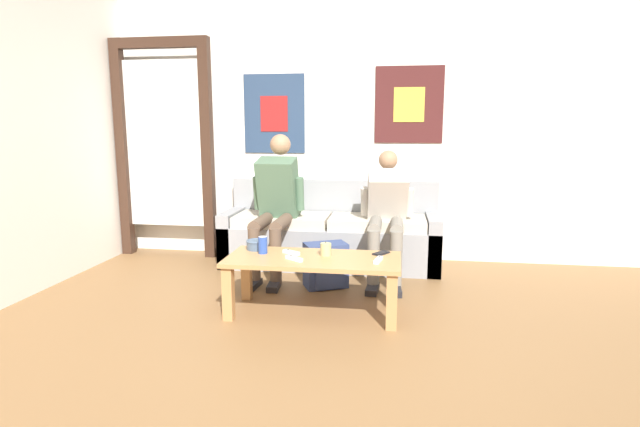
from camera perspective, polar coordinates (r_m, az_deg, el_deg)
The scene contains 15 objects.
ground_plane at distance 2.56m, azimuth -1.79°, elevation -20.81°, with size 18.00×18.00×0.00m, color brown.
wall_back at distance 4.96m, azimuth 3.99°, elevation 9.56°, with size 10.00×0.07×2.55m.
door_frame at distance 5.25m, azimuth -17.39°, elevation 8.31°, with size 1.00×0.10×2.15m.
couch at distance 4.76m, azimuth 1.22°, elevation -2.54°, with size 2.02×0.67×0.79m.
coffee_table at distance 3.51m, azimuth -0.79°, elevation -6.16°, with size 1.21×0.53×0.41m.
person_seated_adult at distance 4.44m, azimuth -5.10°, elevation 1.55°, with size 0.47×0.90×1.24m.
person_seated_teen at distance 4.35m, azimuth 7.61°, elevation 0.47°, with size 0.47×0.96×1.09m.
backpack at distance 4.11m, azimuth 0.69°, elevation -6.05°, with size 0.39×0.33×0.37m.
ceramic_bowl at distance 3.73m, azimuth -7.30°, elevation -3.50°, with size 0.15×0.15×0.07m.
pillar_candle at distance 3.53m, azimuth 0.67°, elevation -4.11°, with size 0.08×0.08×0.10m.
drink_can_blue at distance 3.61m, azimuth -6.56°, elevation -3.59°, with size 0.07×0.07×0.12m.
game_controller_near_left at distance 3.42m, azimuth -2.99°, elevation -5.16°, with size 0.14×0.11×0.03m.
game_controller_near_right at distance 3.58m, azimuth -3.31°, elevation -4.46°, with size 0.14×0.11×0.03m.
game_controller_far_center at distance 3.40m, azimuth 6.69°, elevation -5.30°, with size 0.06×0.15×0.03m.
cell_phone at distance 3.61m, azimuth 7.00°, elevation -4.52°, with size 0.13×0.15×0.01m.
Camera 1 is at (0.40, -2.16, 1.31)m, focal length 28.00 mm.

